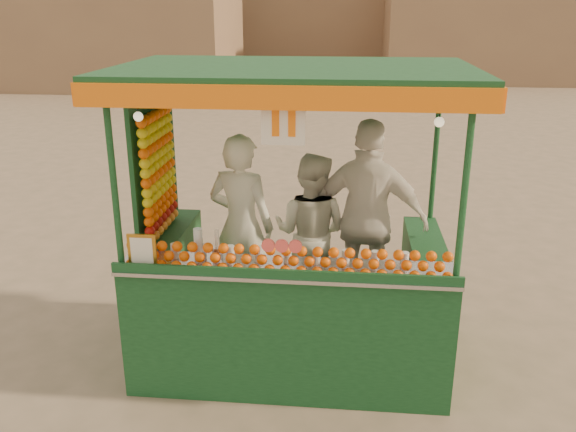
# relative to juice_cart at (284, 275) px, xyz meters

# --- Properties ---
(ground) EXTENTS (90.00, 90.00, 0.00)m
(ground) POSITION_rel_juice_cart_xyz_m (-0.35, 0.29, -0.90)
(ground) COLOR #6D5F4E
(ground) RESTS_ON ground
(building_left) EXTENTS (10.00, 6.00, 6.00)m
(building_left) POSITION_rel_juice_cart_xyz_m (-9.35, 20.29, 2.10)
(building_left) COLOR #896A4E
(building_left) RESTS_ON ground
(building_right) EXTENTS (9.00, 6.00, 5.00)m
(building_right) POSITION_rel_juice_cart_xyz_m (6.65, 24.29, 1.60)
(building_right) COLOR #896A4E
(building_right) RESTS_ON ground
(building_center) EXTENTS (14.00, 7.00, 7.00)m
(building_center) POSITION_rel_juice_cart_xyz_m (-2.35, 30.29, 2.60)
(building_center) COLOR #896A4E
(building_center) RESTS_ON ground
(juice_cart) EXTENTS (3.06, 1.99, 2.78)m
(juice_cart) POSITION_rel_juice_cart_xyz_m (0.00, 0.00, 0.00)
(juice_cart) COLOR #103D1C
(juice_cart) RESTS_ON ground
(vendor_left) EXTENTS (0.76, 0.60, 1.82)m
(vendor_left) POSITION_rel_juice_cart_xyz_m (-0.45, 0.36, 0.33)
(vendor_left) COLOR white
(vendor_left) RESTS_ON ground
(vendor_middle) EXTENTS (0.92, 0.80, 1.61)m
(vendor_middle) POSITION_rel_juice_cart_xyz_m (0.21, 0.53, 0.23)
(vendor_middle) COLOR silver
(vendor_middle) RESTS_ON ground
(vendor_right) EXTENTS (1.22, 0.70, 1.96)m
(vendor_right) POSITION_rel_juice_cart_xyz_m (0.77, 0.47, 0.40)
(vendor_right) COLOR silver
(vendor_right) RESTS_ON ground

